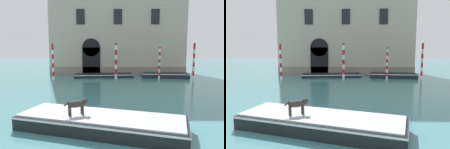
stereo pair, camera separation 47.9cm
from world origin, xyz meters
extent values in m
cube|color=#B2A893|center=(0.76, 26.70, 7.71)|extent=(15.95, 6.00, 15.42)
cube|color=gray|center=(0.76, 23.65, 0.51)|extent=(15.95, 0.16, 1.01)
cube|color=black|center=(-2.32, 23.64, 1.63)|extent=(2.07, 0.14, 3.26)
cylinder|color=black|center=(-2.32, 23.64, 3.26)|extent=(2.07, 0.14, 2.07)
cube|color=black|center=(-3.49, 23.66, 6.74)|extent=(0.94, 0.10, 1.70)
cube|color=black|center=(0.76, 23.66, 6.74)|extent=(0.94, 0.10, 1.70)
cube|color=black|center=(5.01, 23.66, 6.74)|extent=(0.94, 0.10, 1.70)
cube|color=black|center=(-0.19, 6.83, 0.29)|extent=(7.17, 4.01, 0.58)
cube|color=white|center=(-0.19, 6.83, 0.52)|extent=(7.20, 4.05, 0.08)
cube|color=#B2B7BC|center=(-0.19, 6.83, 0.61)|extent=(6.92, 3.78, 0.06)
cylinder|color=#332D28|center=(-0.99, 7.06, 0.83)|extent=(0.09, 0.09, 0.37)
cylinder|color=#332D28|center=(-0.91, 6.87, 0.83)|extent=(0.09, 0.09, 0.37)
cylinder|color=#332D28|center=(-1.46, 6.84, 0.83)|extent=(0.09, 0.09, 0.37)
cylinder|color=#332D28|center=(-1.38, 6.66, 0.83)|extent=(0.09, 0.09, 0.37)
ellipsoid|color=#332D28|center=(-1.18, 6.86, 1.09)|extent=(0.74, 0.55, 0.29)
ellipsoid|color=#382D23|center=(-1.28, 6.82, 1.17)|extent=(0.36, 0.31, 0.10)
sphere|color=#332D28|center=(-0.84, 7.01, 1.15)|extent=(0.27, 0.27, 0.27)
cone|color=#382D23|center=(-0.87, 7.08, 1.26)|extent=(0.08, 0.08, 0.11)
cone|color=#382D23|center=(-0.81, 6.95, 1.26)|extent=(0.08, 0.08, 0.11)
cylinder|color=#332D28|center=(-1.52, 6.70, 1.13)|extent=(0.25, 0.16, 0.20)
cube|color=black|center=(-0.82, 22.31, 0.18)|extent=(6.58, 2.54, 0.37)
cube|color=white|center=(-0.82, 22.31, 0.31)|extent=(6.61, 2.57, 0.08)
cube|color=#9EA3A8|center=(-0.82, 22.31, 0.16)|extent=(3.66, 1.77, 0.33)
cube|color=black|center=(5.90, 21.90, 0.26)|extent=(4.97, 2.16, 0.51)
cube|color=white|center=(5.90, 21.90, 0.45)|extent=(5.01, 2.19, 0.08)
cube|color=#B2B7BC|center=(5.90, 21.90, 0.23)|extent=(2.76, 1.55, 0.46)
cylinder|color=white|center=(5.03, 20.82, 0.17)|extent=(0.20, 0.20, 0.35)
cylinder|color=#B21E1E|center=(5.03, 20.82, 0.52)|extent=(0.20, 0.20, 0.35)
cylinder|color=white|center=(5.03, 20.82, 0.87)|extent=(0.20, 0.20, 0.35)
cylinder|color=#B21E1E|center=(5.03, 20.82, 1.22)|extent=(0.20, 0.20, 0.35)
cylinder|color=white|center=(5.03, 20.82, 1.57)|extent=(0.20, 0.20, 0.35)
cylinder|color=#B21E1E|center=(5.03, 20.82, 1.92)|extent=(0.20, 0.20, 0.35)
cylinder|color=white|center=(5.03, 20.82, 2.27)|extent=(0.20, 0.20, 0.35)
cylinder|color=#B21E1E|center=(5.03, 20.82, 2.62)|extent=(0.20, 0.20, 0.35)
cylinder|color=white|center=(5.03, 20.82, 2.97)|extent=(0.20, 0.20, 0.35)
sphere|color=#B21E1E|center=(5.03, 20.82, 3.24)|extent=(0.21, 0.21, 0.21)
cylinder|color=white|center=(0.54, 21.06, 0.25)|extent=(0.25, 0.25, 0.50)
cylinder|color=#B21E1E|center=(0.54, 21.06, 0.75)|extent=(0.25, 0.25, 0.50)
cylinder|color=white|center=(0.54, 21.06, 1.26)|extent=(0.25, 0.25, 0.50)
cylinder|color=#B21E1E|center=(0.54, 21.06, 1.76)|extent=(0.25, 0.25, 0.50)
cylinder|color=white|center=(0.54, 21.06, 2.26)|extent=(0.25, 0.25, 0.50)
cylinder|color=#B21E1E|center=(0.54, 21.06, 2.77)|extent=(0.25, 0.25, 0.50)
cylinder|color=white|center=(0.54, 21.06, 3.27)|extent=(0.25, 0.25, 0.50)
sphere|color=#B21E1E|center=(0.54, 21.06, 3.64)|extent=(0.26, 0.26, 0.26)
cylinder|color=white|center=(8.42, 20.44, 0.22)|extent=(0.21, 0.21, 0.44)
cylinder|color=#B21E1E|center=(8.42, 20.44, 0.66)|extent=(0.21, 0.21, 0.44)
cylinder|color=white|center=(8.42, 20.44, 1.11)|extent=(0.21, 0.21, 0.44)
cylinder|color=#B21E1E|center=(8.42, 20.44, 1.55)|extent=(0.21, 0.21, 0.44)
cylinder|color=white|center=(8.42, 20.44, 1.99)|extent=(0.21, 0.21, 0.44)
cylinder|color=#B21E1E|center=(8.42, 20.44, 2.43)|extent=(0.21, 0.21, 0.44)
cylinder|color=white|center=(8.42, 20.44, 2.87)|extent=(0.21, 0.21, 0.44)
cylinder|color=#B21E1E|center=(8.42, 20.44, 3.32)|extent=(0.21, 0.21, 0.44)
sphere|color=#B21E1E|center=(8.42, 20.44, 3.63)|extent=(0.22, 0.22, 0.22)
cylinder|color=white|center=(-5.72, 19.82, 0.22)|extent=(0.21, 0.21, 0.43)
cylinder|color=#B21E1E|center=(-5.72, 19.82, 0.65)|extent=(0.21, 0.21, 0.43)
cylinder|color=white|center=(-5.72, 19.82, 1.08)|extent=(0.21, 0.21, 0.43)
cylinder|color=#B21E1E|center=(-5.72, 19.82, 1.52)|extent=(0.21, 0.21, 0.43)
cylinder|color=white|center=(-5.72, 19.82, 1.95)|extent=(0.21, 0.21, 0.43)
cylinder|color=#B21E1E|center=(-5.72, 19.82, 2.39)|extent=(0.21, 0.21, 0.43)
cylinder|color=white|center=(-5.72, 19.82, 2.82)|extent=(0.21, 0.21, 0.43)
cylinder|color=#B21E1E|center=(-5.72, 19.82, 3.25)|extent=(0.21, 0.21, 0.43)
sphere|color=#B21E1E|center=(-5.72, 19.82, 3.57)|extent=(0.22, 0.22, 0.22)
camera|label=1|loc=(0.37, -1.71, 3.42)|focal=35.00mm
camera|label=2|loc=(0.85, -1.70, 3.42)|focal=35.00mm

